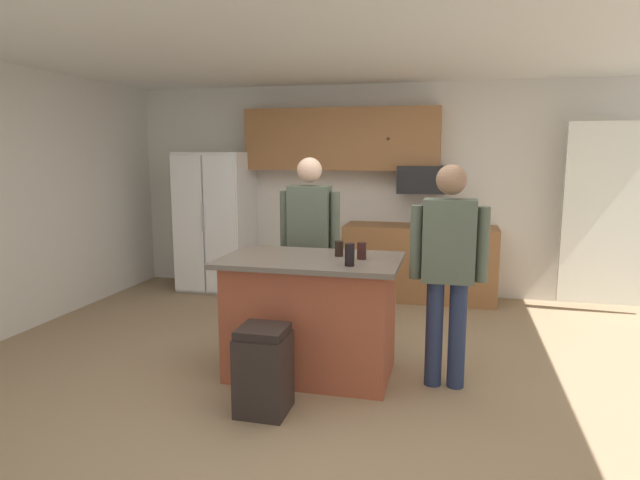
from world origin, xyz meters
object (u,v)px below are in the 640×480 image
kitchen_island (311,316)px  person_guest_right (310,236)px  refrigerator (216,221)px  microwave_over_range (422,179)px  trash_bin (264,370)px  glass_stout_tall (362,251)px  glass_pilsner (350,255)px  person_host_foreground (448,261)px  glass_dark_ale (339,249)px

kitchen_island → person_guest_right: size_ratio=0.81×
refrigerator → microwave_over_range: refrigerator is taller
microwave_over_range → trash_bin: bearing=-104.5°
glass_stout_tall → trash_bin: 1.18m
glass_pilsner → trash_bin: glass_pilsner is taller
person_host_foreground → glass_dark_ale: 0.86m
kitchen_island → glass_dark_ale: bearing=29.4°
glass_stout_tall → refrigerator: bearing=134.1°
person_host_foreground → trash_bin: size_ratio=2.77×
refrigerator → kitchen_island: refrigerator is taller
person_host_foreground → glass_dark_ale: (-0.85, 0.09, 0.04)m
kitchen_island → person_guest_right: person_guest_right is taller
kitchen_island → glass_stout_tall: glass_stout_tall is taller
person_guest_right → glass_dark_ale: person_guest_right is taller
glass_stout_tall → kitchen_island: bearing=-174.1°
kitchen_island → glass_stout_tall: (0.40, 0.04, 0.54)m
refrigerator → person_host_foreground: refrigerator is taller
kitchen_island → trash_bin: kitchen_island is taller
refrigerator → glass_pilsner: (2.26, -2.65, 0.16)m
refrigerator → microwave_over_range: bearing=2.6°
refrigerator → glass_pilsner: 3.48m
microwave_over_range → kitchen_island: size_ratio=0.40×
microwave_over_range → glass_dark_ale: (-0.49, -2.42, -0.43)m
refrigerator → glass_pilsner: refrigerator is taller
microwave_over_range → kitchen_island: bearing=-105.3°
trash_bin → person_guest_right: bearing=92.6°
person_guest_right → microwave_over_range: bearing=137.1°
refrigerator → glass_stout_tall: 3.31m
refrigerator → person_guest_right: size_ratio=1.02×
glass_pilsner → person_guest_right: bearing=119.6°
glass_dark_ale → glass_stout_tall: size_ratio=0.94×
person_guest_right → glass_pilsner: bearing=14.0°
refrigerator → microwave_over_range: size_ratio=3.16×
refrigerator → glass_stout_tall: bearing=-45.9°
person_guest_right → trash_bin: bearing=-13.0°
refrigerator → microwave_over_range: (2.60, 0.12, 0.57)m
kitchen_island → glass_dark_ale: glass_dark_ale is taller
person_guest_right → trash_bin: (0.07, -1.49, -0.70)m
microwave_over_range → glass_dark_ale: bearing=-101.5°
refrigerator → kitchen_island: bearing=-51.7°
glass_dark_ale → microwave_over_range: bearing=78.5°
glass_pilsner → glass_stout_tall: 0.27m
person_host_foreground → glass_dark_ale: person_host_foreground is taller
person_host_foreground → refrigerator: bearing=-40.1°
glass_dark_ale → trash_bin: (-0.35, -0.83, -0.72)m
kitchen_island → glass_stout_tall: size_ratio=10.75×
refrigerator → glass_dark_ale: bearing=-47.5°
kitchen_island → glass_stout_tall: 0.67m
microwave_over_range → glass_stout_tall: microwave_over_range is taller
person_host_foreground → glass_stout_tall: person_host_foreground is taller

